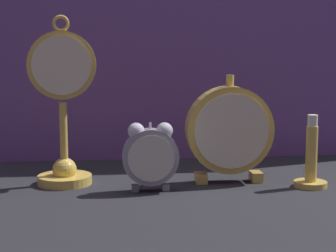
{
  "coord_description": "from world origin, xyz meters",
  "views": [
    {
      "loc": [
        -0.1,
        -0.9,
        0.24
      ],
      "look_at": [
        0.0,
        0.08,
        0.11
      ],
      "focal_mm": 60.0,
      "sensor_mm": 36.0,
      "label": 1
    }
  ],
  "objects_px": {
    "alarm_clock_twin_bell": "(150,154)",
    "brass_candlestick": "(311,164)",
    "pocket_watch_on_stand": "(63,115)",
    "mantel_clock_silver": "(229,131)"
  },
  "relations": [
    {
      "from": "mantel_clock_silver",
      "to": "brass_candlestick",
      "type": "distance_m",
      "value": 0.15
    },
    {
      "from": "alarm_clock_twin_bell",
      "to": "brass_candlestick",
      "type": "height_order",
      "value": "brass_candlestick"
    },
    {
      "from": "mantel_clock_silver",
      "to": "brass_candlestick",
      "type": "xyz_separation_m",
      "value": [
        0.14,
        -0.05,
        -0.05
      ]
    },
    {
      "from": "mantel_clock_silver",
      "to": "alarm_clock_twin_bell",
      "type": "bearing_deg",
      "value": -161.03
    },
    {
      "from": "pocket_watch_on_stand",
      "to": "alarm_clock_twin_bell",
      "type": "relative_size",
      "value": 2.53
    },
    {
      "from": "alarm_clock_twin_bell",
      "to": "brass_candlestick",
      "type": "xyz_separation_m",
      "value": [
        0.28,
        0.0,
        -0.02
      ]
    },
    {
      "from": "pocket_watch_on_stand",
      "to": "brass_candlestick",
      "type": "relative_size",
      "value": 2.34
    },
    {
      "from": "pocket_watch_on_stand",
      "to": "alarm_clock_twin_bell",
      "type": "xyz_separation_m",
      "value": [
        0.15,
        -0.07,
        -0.06
      ]
    },
    {
      "from": "alarm_clock_twin_bell",
      "to": "brass_candlestick",
      "type": "bearing_deg",
      "value": 0.34
    },
    {
      "from": "pocket_watch_on_stand",
      "to": "alarm_clock_twin_bell",
      "type": "bearing_deg",
      "value": -24.4
    }
  ]
}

